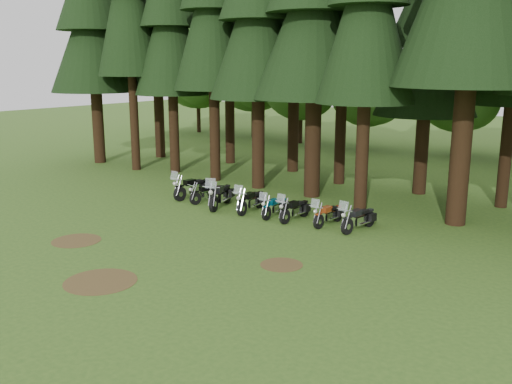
# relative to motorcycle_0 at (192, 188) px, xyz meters

# --- Properties ---
(ground) EXTENTS (120.00, 120.00, 0.00)m
(ground) POSITION_rel_motorcycle_0_xyz_m (4.28, -5.55, -0.50)
(ground) COLOR #33571D
(ground) RESTS_ON ground
(pine_front_0) EXTENTS (5.49, 5.49, 16.17)m
(pine_front_0) POSITION_rel_motorcycle_0_xyz_m (-11.92, 3.72, 9.19)
(pine_front_0) COLOR #301E10
(pine_front_0) RESTS_ON ground
(pine_front_2) EXTENTS (4.32, 4.32, 16.22)m
(pine_front_2) POSITION_rel_motorcycle_0_xyz_m (-5.49, 4.27, 9.21)
(pine_front_2) COLOR #301E10
(pine_front_2) RESTS_ON ground
(pine_back_0) EXTENTS (5.00, 5.00, 17.21)m
(pine_back_0) POSITION_rel_motorcycle_0_xyz_m (-10.40, 7.69, 9.81)
(pine_back_0) COLOR #301E10
(pine_back_0) RESTS_ON ground
(pine_back_1) EXTENTS (4.52, 4.52, 16.22)m
(pine_back_1) POSITION_rel_motorcycle_0_xyz_m (-4.97, 8.79, 9.21)
(pine_back_1) COLOR #301E10
(pine_back_1) RESTS_ON ground
(pine_back_2) EXTENTS (4.85, 4.85, 16.30)m
(pine_back_2) POSITION_rel_motorcycle_0_xyz_m (-0.10, 8.85, 9.26)
(pine_back_2) COLOR #301E10
(pine_back_2) RESTS_ON ground
(pine_back_4) EXTENTS (4.94, 4.94, 13.78)m
(pine_back_4) POSITION_rel_motorcycle_0_xyz_m (8.32, 7.69, 7.75)
(pine_back_4) COLOR #301E10
(pine_back_4) RESTS_ON ground
(decid_0) EXTENTS (8.00, 7.78, 10.00)m
(decid_0) POSITION_rel_motorcycle_0_xyz_m (-17.82, 19.71, 5.40)
(decid_0) COLOR #301E10
(decid_0) RESTS_ON ground
(decid_1) EXTENTS (7.91, 7.69, 9.88)m
(decid_1) POSITION_rel_motorcycle_0_xyz_m (-11.70, 20.21, 5.33)
(decid_1) COLOR #301E10
(decid_1) RESTS_ON ground
(decid_2) EXTENTS (6.72, 6.53, 8.40)m
(decid_2) POSITION_rel_motorcycle_0_xyz_m (-6.15, 19.22, 4.46)
(decid_2) COLOR #301E10
(decid_2) RESTS_ON ground
(decid_3) EXTENTS (6.12, 5.95, 7.65)m
(decid_3) POSITION_rel_motorcycle_0_xyz_m (-0.43, 19.58, 4.01)
(decid_3) COLOR #301E10
(decid_3) RESTS_ON ground
(decid_4) EXTENTS (5.93, 5.76, 7.41)m
(decid_4) POSITION_rel_motorcycle_0_xyz_m (5.86, 20.77, 3.87)
(decid_4) COLOR #301E10
(decid_4) RESTS_ON ground
(dirt_patch_0) EXTENTS (1.80, 1.80, 0.01)m
(dirt_patch_0) POSITION_rel_motorcycle_0_xyz_m (1.28, -7.55, -0.49)
(dirt_patch_0) COLOR #4C3D1E
(dirt_patch_0) RESTS_ON ground
(dirt_patch_1) EXTENTS (1.40, 1.40, 0.01)m
(dirt_patch_1) POSITION_rel_motorcycle_0_xyz_m (8.78, -5.05, -0.49)
(dirt_patch_1) COLOR #4C3D1E
(dirt_patch_1) RESTS_ON ground
(dirt_patch_2) EXTENTS (2.20, 2.20, 0.01)m
(dirt_patch_2) POSITION_rel_motorcycle_0_xyz_m (5.28, -9.55, -0.49)
(dirt_patch_2) COLOR #4C3D1E
(dirt_patch_2) RESTS_ON ground
(motorcycle_0) EXTENTS (0.53, 2.37, 1.49)m
(motorcycle_0) POSITION_rel_motorcycle_0_xyz_m (0.00, 0.00, 0.00)
(motorcycle_0) COLOR black
(motorcycle_0) RESTS_ON ground
(motorcycle_1) EXTENTS (0.59, 1.93, 0.80)m
(motorcycle_1) POSITION_rel_motorcycle_0_xyz_m (1.17, -0.20, -0.09)
(motorcycle_1) COLOR black
(motorcycle_1) RESTS_ON ground
(motorcycle_2) EXTENTS (1.15, 2.46, 1.58)m
(motorcycle_2) POSITION_rel_motorcycle_0_xyz_m (2.26, -0.55, 0.03)
(motorcycle_2) COLOR black
(motorcycle_2) RESTS_ON ground
(motorcycle_3) EXTENTS (0.57, 2.25, 1.41)m
(motorcycle_3) POSITION_rel_motorcycle_0_xyz_m (3.85, -0.34, -0.03)
(motorcycle_3) COLOR black
(motorcycle_3) RESTS_ON ground
(motorcycle_4) EXTENTS (0.43, 1.99, 1.25)m
(motorcycle_4) POSITION_rel_motorcycle_0_xyz_m (5.14, -0.34, -0.08)
(motorcycle_4) COLOR black
(motorcycle_4) RESTS_ON ground
(motorcycle_5) EXTENTS (0.39, 2.07, 1.31)m
(motorcycle_5) POSITION_rel_motorcycle_0_xyz_m (6.14, -0.32, -0.06)
(motorcycle_5) COLOR black
(motorcycle_5) RESTS_ON ground
(motorcycle_6) EXTENTS (0.40, 2.01, 1.26)m
(motorcycle_6) POSITION_rel_motorcycle_0_xyz_m (7.62, -0.09, -0.08)
(motorcycle_6) COLOR black
(motorcycle_6) RESTS_ON ground
(motorcycle_7) EXTENTS (0.55, 2.18, 1.37)m
(motorcycle_7) POSITION_rel_motorcycle_0_xyz_m (8.95, -0.05, -0.04)
(motorcycle_7) COLOR black
(motorcycle_7) RESTS_ON ground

